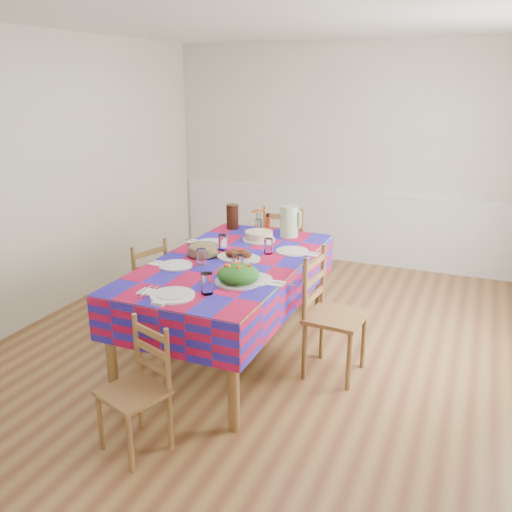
# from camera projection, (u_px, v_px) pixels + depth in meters

# --- Properties ---
(room) EXTENTS (4.58, 5.08, 2.78)m
(room) POSITION_uv_depth(u_px,v_px,m) (271.00, 193.00, 4.50)
(room) COLOR brown
(room) RESTS_ON ground
(wainscot) EXTENTS (4.41, 0.06, 0.92)m
(wainscot) POSITION_uv_depth(u_px,v_px,m) (341.00, 224.00, 6.94)
(wainscot) COLOR white
(wainscot) RESTS_ON room
(dining_table) EXTENTS (1.16, 2.15, 0.84)m
(dining_table) POSITION_uv_depth(u_px,v_px,m) (230.00, 271.00, 4.46)
(dining_table) COLOR brown
(dining_table) RESTS_ON room
(setting_near_head) EXTENTS (0.50, 0.33, 0.15)m
(setting_near_head) POSITION_uv_depth(u_px,v_px,m) (184.00, 291.00, 3.70)
(setting_near_head) COLOR silver
(setting_near_head) RESTS_ON dining_table
(setting_left_near) EXTENTS (0.49, 0.29, 0.13)m
(setting_left_near) POSITION_uv_depth(u_px,v_px,m) (184.00, 262.00, 4.30)
(setting_left_near) COLOR silver
(setting_left_near) RESTS_ON dining_table
(setting_left_far) EXTENTS (0.51, 0.30, 0.13)m
(setting_left_far) POSITION_uv_depth(u_px,v_px,m) (215.00, 243.00, 4.80)
(setting_left_far) COLOR silver
(setting_left_far) RESTS_ON dining_table
(setting_right_near) EXTENTS (0.53, 0.31, 0.14)m
(setting_right_near) POSITION_uv_depth(u_px,v_px,m) (249.00, 273.00, 4.04)
(setting_right_near) COLOR silver
(setting_right_near) RESTS_ON dining_table
(setting_right_far) EXTENTS (0.52, 0.30, 0.13)m
(setting_right_far) POSITION_uv_depth(u_px,v_px,m) (284.00, 249.00, 4.62)
(setting_right_far) COLOR silver
(setting_right_far) RESTS_ON dining_table
(meat_platter) EXTENTS (0.37, 0.27, 0.07)m
(meat_platter) POSITION_uv_depth(u_px,v_px,m) (239.00, 255.00, 4.46)
(meat_platter) COLOR silver
(meat_platter) RESTS_ON dining_table
(salad_platter) EXTENTS (0.34, 0.34, 0.14)m
(salad_platter) POSITION_uv_depth(u_px,v_px,m) (238.00, 275.00, 3.93)
(salad_platter) COLOR silver
(salad_platter) RESTS_ON dining_table
(pasta_bowl) EXTENTS (0.25, 0.25, 0.09)m
(pasta_bowl) POSITION_uv_depth(u_px,v_px,m) (203.00, 250.00, 4.54)
(pasta_bowl) COLOR white
(pasta_bowl) RESTS_ON dining_table
(cake) EXTENTS (0.30, 0.30, 0.08)m
(cake) POSITION_uv_depth(u_px,v_px,m) (259.00, 236.00, 4.97)
(cake) COLOR silver
(cake) RESTS_ON dining_table
(serving_utensils) EXTENTS (0.15, 0.34, 0.01)m
(serving_utensils) POSITION_uv_depth(u_px,v_px,m) (245.00, 266.00, 4.27)
(serving_utensils) COLOR black
(serving_utensils) RESTS_ON dining_table
(flower_vase) EXTENTS (0.14, 0.12, 0.23)m
(flower_vase) POSITION_uv_depth(u_px,v_px,m) (258.00, 222.00, 5.25)
(flower_vase) COLOR white
(flower_vase) RESTS_ON dining_table
(hot_sauce) EXTENTS (0.04, 0.04, 0.18)m
(hot_sauce) POSITION_uv_depth(u_px,v_px,m) (268.00, 222.00, 5.25)
(hot_sauce) COLOR red
(hot_sauce) RESTS_ON dining_table
(green_pitcher) EXTENTS (0.17, 0.17, 0.29)m
(green_pitcher) POSITION_uv_depth(u_px,v_px,m) (289.00, 221.00, 5.07)
(green_pitcher) COLOR #A4C38A
(green_pitcher) RESTS_ON dining_table
(tea_pitcher) EXTENTS (0.12, 0.12, 0.24)m
(tea_pitcher) POSITION_uv_depth(u_px,v_px,m) (232.00, 217.00, 5.35)
(tea_pitcher) COLOR black
(tea_pitcher) RESTS_ON dining_table
(name_card) EXTENTS (0.09, 0.03, 0.02)m
(name_card) POSITION_uv_depth(u_px,v_px,m) (158.00, 304.00, 3.54)
(name_card) COLOR silver
(name_card) RESTS_ON dining_table
(chair_near) EXTENTS (0.47, 0.46, 0.84)m
(chair_near) POSITION_uv_depth(u_px,v_px,m) (138.00, 390.00, 3.36)
(chair_near) COLOR brown
(chair_near) RESTS_ON room
(chair_far) EXTENTS (0.50, 0.49, 1.03)m
(chair_far) POSITION_uv_depth(u_px,v_px,m) (286.00, 253.00, 5.72)
(chair_far) COLOR brown
(chair_far) RESTS_ON room
(chair_left) EXTENTS (0.49, 0.51, 0.92)m
(chair_left) POSITION_uv_depth(u_px,v_px,m) (143.00, 290.00, 4.86)
(chair_left) COLOR brown
(chair_left) RESTS_ON room
(chair_right) EXTENTS (0.45, 0.47, 1.00)m
(chair_right) POSITION_uv_depth(u_px,v_px,m) (330.00, 315.00, 4.22)
(chair_right) COLOR brown
(chair_right) RESTS_ON room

